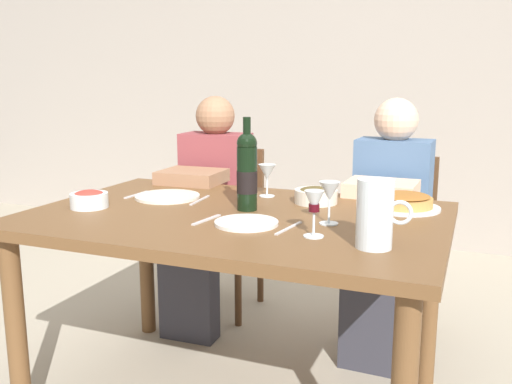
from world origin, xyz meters
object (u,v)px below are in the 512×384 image
baked_tart (404,202)px  dinner_plate_right_setting (246,223)px  wine_glass_left_diner (267,173)px  diner_right (387,220)px  wine_bottle (247,171)px  dinner_plate_left_setting (168,196)px  water_pitcher (375,218)px  salad_bowl (89,199)px  olive_bowl (316,195)px  chair_left (226,218)px  dining_table (236,237)px  diner_left (207,205)px  wine_glass_centre (330,193)px  wine_glass_right_diner (314,204)px  chair_right (395,233)px

baked_tart → dinner_plate_right_setting: (-0.46, -0.44, -0.02)m
wine_glass_left_diner → diner_right: (0.45, 0.36, -0.24)m
wine_bottle → dinner_plate_left_setting: wine_bottle is taller
water_pitcher → salad_bowl: bearing=173.8°
water_pitcher → diner_right: bearing=96.1°
olive_bowl → chair_left: (-0.68, 0.61, -0.30)m
dinner_plate_left_setting → chair_left: bearing=96.3°
dining_table → salad_bowl: size_ratio=10.55×
diner_left → chair_left: bearing=-90.3°
dinner_plate_left_setting → diner_left: diner_left is taller
salad_bowl → wine_glass_centre: wine_glass_centre is taller
wine_bottle → diner_right: (0.43, 0.62, -0.29)m
dining_table → dinner_plate_left_setting: bearing=159.0°
olive_bowl → chair_left: size_ratio=0.19×
wine_glass_right_diner → dinner_plate_left_setting: bearing=154.8°
diner_right → wine_bottle: bearing=57.1°
diner_right → baked_tart: bearing=108.4°
olive_bowl → diner_right: 0.50m
chair_right → dinner_plate_left_setting: bearing=45.2°
dining_table → wine_glass_centre: wine_glass_centre is taller
wine_bottle → olive_bowl: size_ratio=2.05×
baked_tart → olive_bowl: 0.34m
olive_bowl → salad_bowl: bearing=-152.9°
wine_bottle → wine_glass_right_diner: size_ratio=2.37×
salad_bowl → wine_glass_right_diner: 0.91m
dining_table → wine_glass_centre: 0.41m
chair_left → dinner_plate_right_setting: bearing=116.5°
water_pitcher → dinner_plate_right_setting: size_ratio=0.93×
olive_bowl → chair_right: (0.23, 0.65, -0.30)m
diner_left → diner_right: 0.89m
wine_bottle → wine_glass_left_diner: 0.26m
wine_glass_centre → dinner_plate_right_setting: (-0.26, -0.11, -0.10)m
chair_left → diner_right: size_ratio=0.75×
chair_left → diner_left: 0.26m
olive_bowl → dinner_plate_left_setting: size_ratio=0.64×
wine_bottle → diner_left: diner_left is taller
wine_glass_right_diner → diner_right: diner_right is taller
dining_table → chair_right: bearing=63.8°
wine_glass_left_diner → chair_right: (0.45, 0.60, -0.36)m
wine_glass_right_diner → dining_table: bearing=150.6°
wine_glass_left_diner → dinner_plate_left_setting: wine_glass_left_diner is taller
wine_bottle → wine_glass_centre: (0.34, -0.09, -0.04)m
dining_table → baked_tart: bearing=28.0°
chair_left → dinner_plate_left_setting: bearing=94.4°
dining_table → chair_left: size_ratio=1.72×
dinner_plate_left_setting → chair_right: (0.82, 0.78, -0.27)m
chair_left → diner_right: bearing=165.4°
salad_bowl → dinner_plate_left_setting: (0.18, 0.27, -0.03)m
dining_table → dinner_plate_right_setting: bearing=-53.9°
chair_left → diner_right: 0.93m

